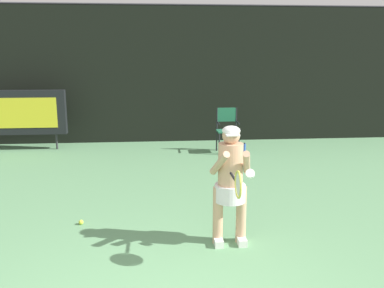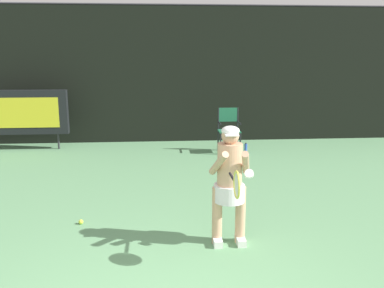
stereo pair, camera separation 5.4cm
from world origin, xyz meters
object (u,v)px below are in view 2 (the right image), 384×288
(umpire_chair, at_px, (229,127))
(tennis_player, at_px, (230,180))
(tennis_racket, at_px, (236,184))
(tennis_ball_loose, at_px, (81,222))
(scoreboard, at_px, (23,112))
(water_bottle, at_px, (246,149))

(umpire_chair, distance_m, tennis_player, 5.12)
(tennis_racket, height_order, tennis_ball_loose, tennis_racket)
(tennis_racket, relative_size, tennis_ball_loose, 8.85)
(scoreboard, bearing_deg, tennis_racket, -56.58)
(tennis_ball_loose, bearing_deg, tennis_racket, -35.74)
(tennis_player, bearing_deg, scoreboard, 126.54)
(scoreboard, bearing_deg, water_bottle, -9.21)
(tennis_player, xyz_separation_m, tennis_racket, (-0.04, -0.65, 0.15))
(scoreboard, bearing_deg, umpire_chair, -7.66)
(scoreboard, height_order, water_bottle, scoreboard)
(umpire_chair, relative_size, water_bottle, 4.08)
(tennis_racket, bearing_deg, tennis_player, 80.16)
(scoreboard, distance_m, tennis_ball_loose, 5.52)
(water_bottle, bearing_deg, scoreboard, 170.79)
(tennis_player, bearing_deg, tennis_ball_loose, 159.05)
(scoreboard, xyz_separation_m, umpire_chair, (5.08, -0.68, -0.33))
(scoreboard, distance_m, umpire_chair, 5.14)
(scoreboard, relative_size, umpire_chair, 2.04)
(scoreboard, xyz_separation_m, tennis_racket, (4.21, -6.38, 0.05))
(umpire_chair, distance_m, water_bottle, 0.66)
(tennis_racket, distance_m, tennis_ball_loose, 2.61)
(scoreboard, xyz_separation_m, tennis_player, (4.25, -5.73, -0.10))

